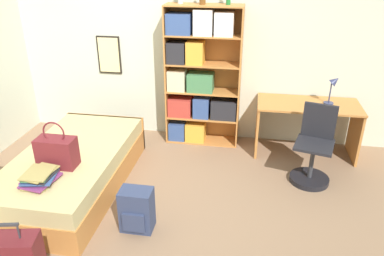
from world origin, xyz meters
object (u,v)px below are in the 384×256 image
(desk, at_px, (307,118))
(book_stack_on_bed, at_px, (40,177))
(handbag, at_px, (57,152))
(bed, at_px, (74,169))
(backpack, at_px, (137,210))
(desk_chair, at_px, (313,157))
(desk_lamp, at_px, (334,85))
(bookcase, at_px, (197,77))

(desk, bearing_deg, book_stack_on_bed, -144.54)
(handbag, bearing_deg, bed, 95.02)
(book_stack_on_bed, relative_size, backpack, 0.90)
(bed, bearing_deg, book_stack_on_bed, -89.48)
(handbag, relative_size, desk, 0.38)
(bed, relative_size, desk, 1.62)
(bed, relative_size, book_stack_on_bed, 5.34)
(bed, xyz_separation_m, desk_chair, (2.68, 0.58, 0.07))
(book_stack_on_bed, xyz_separation_m, desk, (2.65, 1.89, -0.02))
(desk_lamp, bearing_deg, bookcase, 176.79)
(handbag, relative_size, desk_lamp, 1.30)
(desk_chair, xyz_separation_m, backpack, (-1.75, -1.17, -0.08))
(bed, xyz_separation_m, desk_lamp, (2.93, 1.29, 0.73))
(bed, xyz_separation_m, bookcase, (1.20, 1.39, 0.71))
(handbag, height_order, backpack, handbag)
(bed, distance_m, handbag, 0.50)
(bed, bearing_deg, backpack, -32.74)
(bookcase, xyz_separation_m, desk, (1.46, -0.14, -0.43))
(handbag, bearing_deg, desk_lamp, 28.96)
(backpack, bearing_deg, desk, 46.81)
(handbag, relative_size, backpack, 1.13)
(desk_chair, bearing_deg, bed, -167.77)
(bed, height_order, book_stack_on_bed, book_stack_on_bed)
(handbag, distance_m, backpack, 1.02)
(bed, bearing_deg, bookcase, 49.07)
(bookcase, distance_m, backpack, 2.13)
(bookcase, bearing_deg, backpack, -97.99)
(handbag, xyz_separation_m, backpack, (0.90, -0.28, -0.40))
(book_stack_on_bed, relative_size, desk_lamp, 1.03)
(backpack, bearing_deg, bed, 147.26)
(desk_chair, bearing_deg, bookcase, 151.32)
(desk, bearing_deg, handbag, -149.20)
(bed, height_order, desk_lamp, desk_lamp)
(handbag, bearing_deg, book_stack_on_bed, -93.90)
(desk, bearing_deg, desk_chair, -88.27)
(bed, xyz_separation_m, desk, (2.66, 1.25, 0.27))
(desk_lamp, bearing_deg, desk, -171.98)
(desk_chair, height_order, backpack, desk_chair)
(desk, height_order, backpack, desk)
(bookcase, distance_m, desk_chair, 1.80)
(bookcase, xyz_separation_m, desk_lamp, (1.73, -0.10, 0.02))
(handbag, height_order, book_stack_on_bed, handbag)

